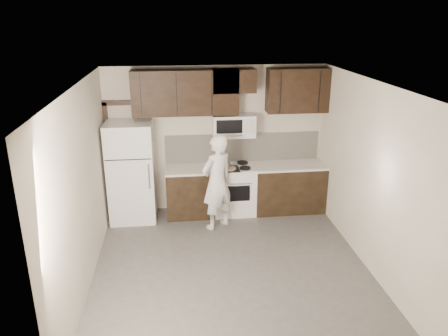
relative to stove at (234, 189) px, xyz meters
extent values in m
plane|color=#4D4B49|center=(-0.30, -1.94, -0.46)|extent=(4.50, 4.50, 0.00)
plane|color=#BAB19E|center=(-0.30, 0.31, 0.89)|extent=(4.00, 0.00, 4.00)
plane|color=white|center=(-0.30, -1.94, 2.24)|extent=(4.50, 4.50, 0.00)
cube|color=black|center=(-0.81, 0.00, -0.03)|extent=(0.87, 0.62, 0.87)
cube|color=black|center=(1.04, 0.00, -0.03)|extent=(1.32, 0.62, 0.87)
cube|color=white|center=(-0.81, 0.00, 0.43)|extent=(0.87, 0.64, 0.04)
cube|color=white|center=(1.04, 0.00, 0.43)|extent=(1.32, 0.64, 0.04)
cube|color=white|center=(0.00, 0.00, -0.02)|extent=(0.76, 0.62, 0.89)
cube|color=white|center=(0.00, 0.00, 0.44)|extent=(0.76, 0.62, 0.02)
cube|color=black|center=(0.00, -0.30, 0.04)|extent=(0.50, 0.01, 0.30)
cylinder|color=silver|center=(0.00, -0.34, 0.24)|extent=(0.55, 0.02, 0.02)
cylinder|color=black|center=(-0.18, -0.15, 0.46)|extent=(0.20, 0.20, 0.03)
cylinder|color=black|center=(0.18, -0.15, 0.46)|extent=(0.20, 0.20, 0.03)
cylinder|color=black|center=(-0.18, 0.15, 0.46)|extent=(0.20, 0.20, 0.03)
cylinder|color=black|center=(0.18, 0.15, 0.46)|extent=(0.20, 0.20, 0.03)
cube|color=beige|center=(0.20, 0.30, 0.72)|extent=(2.90, 0.02, 0.54)
cube|color=black|center=(-0.85, 0.14, 1.80)|extent=(1.85, 0.35, 0.78)
cube|color=black|center=(1.15, 0.14, 1.80)|extent=(1.10, 0.35, 0.78)
cube|color=black|center=(0.00, 0.14, 1.99)|extent=(0.76, 0.35, 0.40)
cube|color=white|center=(0.00, 0.12, 1.19)|extent=(0.76, 0.38, 0.40)
cube|color=black|center=(-0.10, -0.07, 1.22)|extent=(0.46, 0.01, 0.24)
cube|color=silver|center=(0.26, -0.07, 1.22)|extent=(0.18, 0.01, 0.24)
cylinder|color=silver|center=(-0.10, -0.10, 1.06)|extent=(0.46, 0.02, 0.02)
cube|color=white|center=(-1.85, -0.05, 0.44)|extent=(0.80, 0.72, 1.80)
cube|color=black|center=(-1.85, -0.41, 0.79)|extent=(0.77, 0.01, 0.02)
cylinder|color=silver|center=(-1.52, -0.44, 0.49)|extent=(0.03, 0.03, 0.45)
cube|color=black|center=(-2.26, 0.27, 0.59)|extent=(0.08, 0.08, 2.10)
cube|color=black|center=(-2.05, 0.27, 1.62)|extent=(0.50, 0.08, 0.08)
cylinder|color=silver|center=(-0.18, -0.15, 0.52)|extent=(0.18, 0.18, 0.14)
sphere|color=black|center=(-0.18, -0.15, 0.60)|extent=(0.04, 0.04, 0.04)
cylinder|color=black|center=(-0.05, -0.18, 0.54)|extent=(0.17, 0.05, 0.02)
cube|color=black|center=(-0.12, -0.18, 0.46)|extent=(0.39, 0.29, 0.02)
cylinder|color=beige|center=(-0.12, -0.18, 0.48)|extent=(0.26, 0.26, 0.02)
imported|color=white|center=(-0.38, -0.57, 0.38)|extent=(0.73, 0.68, 1.68)
camera|label=1|loc=(-1.06, -7.46, 3.11)|focal=35.00mm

